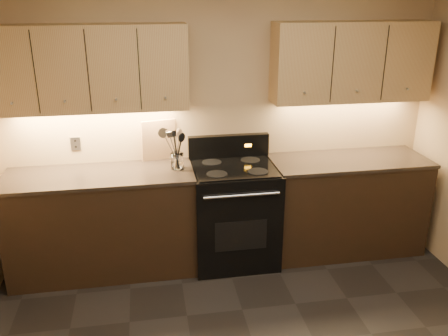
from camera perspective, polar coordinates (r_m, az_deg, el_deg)
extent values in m
cube|color=tan|center=(4.39, -0.56, 6.08)|extent=(4.00, 0.04, 2.60)
cube|color=black|center=(4.37, -14.33, -6.57)|extent=(1.60, 0.60, 0.90)
cube|color=#3D3027|center=(4.19, -14.89, -0.89)|extent=(1.62, 0.62, 0.03)
cube|color=black|center=(4.74, 14.36, -4.41)|extent=(1.44, 0.60, 0.90)
cube|color=#3D3027|center=(4.56, 14.87, 0.89)|extent=(1.46, 0.62, 0.03)
cube|color=black|center=(4.39, 1.20, -5.61)|extent=(0.76, 0.65, 0.92)
cube|color=black|center=(4.21, 1.24, 0.08)|extent=(0.70, 0.60, 0.01)
cube|color=black|center=(4.44, 0.55, 2.62)|extent=(0.76, 0.07, 0.22)
cube|color=orange|center=(4.44, 2.93, 2.73)|extent=(0.06, 0.00, 0.03)
cylinder|color=silver|center=(3.95, 2.17, -3.32)|extent=(0.65, 0.02, 0.02)
cube|color=black|center=(4.13, 2.06, -8.15)|extent=(0.46, 0.00, 0.28)
cylinder|color=black|center=(4.04, -0.86, -0.71)|extent=(0.18, 0.18, 0.00)
cylinder|color=black|center=(4.11, 4.11, -0.40)|extent=(0.18, 0.18, 0.00)
cylinder|color=black|center=(4.32, -1.48, 0.71)|extent=(0.18, 0.18, 0.00)
cylinder|color=black|center=(4.38, 3.18, 0.98)|extent=(0.18, 0.18, 0.00)
cube|color=tan|center=(4.11, -15.87, 11.44)|extent=(1.60, 0.30, 0.70)
cube|color=tan|center=(4.49, 15.12, 12.23)|extent=(1.44, 0.30, 0.70)
cube|color=#B2B5BA|center=(4.42, -17.43, 2.80)|extent=(0.08, 0.01, 0.12)
cylinder|color=white|center=(4.17, -5.64, 0.87)|extent=(0.12, 0.12, 0.14)
cylinder|color=white|center=(4.19, -5.61, 0.06)|extent=(0.11, 0.11, 0.02)
cube|color=tan|center=(4.35, -7.87, 3.33)|extent=(0.32, 0.14, 0.39)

